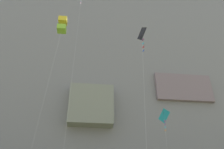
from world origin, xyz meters
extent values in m
cube|color=gray|center=(0.00, 60.68, 39.14)|extent=(180.00, 25.18, 78.28)
cube|color=gray|center=(0.00, 46.96, 25.39)|extent=(9.71, 3.47, 9.20)
cube|color=gray|center=(22.45, 48.57, 31.68)|extent=(14.09, 2.78, 7.27)
cube|color=teal|center=(10.32, 29.60, 16.40)|extent=(1.28, 1.84, 2.19)
cylinder|color=black|center=(10.32, 29.60, 16.40)|extent=(0.27, 0.26, 1.79)
cube|color=#CC3399|center=(10.33, 29.60, 15.58)|extent=(0.23, 0.17, 0.13)
cube|color=purple|center=(10.29, 29.60, 15.12)|extent=(0.17, 0.23, 0.13)
cube|color=#38B2D1|center=(10.28, 29.60, 14.67)|extent=(0.20, 0.20, 0.13)
cube|color=orange|center=(10.26, 29.60, 14.21)|extent=(0.21, 0.19, 0.13)
cube|color=black|center=(4.87, 18.00, 21.27)|extent=(0.57, 2.43, 2.42)
cylinder|color=black|center=(4.87, 18.00, 21.27)|extent=(0.54, 0.27, 1.97)
cube|color=#CC3399|center=(4.93, 18.00, 20.35)|extent=(0.11, 0.29, 0.15)
cube|color=#38B2D1|center=(4.91, 18.00, 19.84)|extent=(0.17, 0.27, 0.15)
cube|color=red|center=(4.91, 18.00, 19.33)|extent=(0.16, 0.27, 0.15)
cube|color=blue|center=(4.87, 18.00, 18.82)|extent=(0.13, 0.28, 0.15)
cylinder|color=silver|center=(4.26, 17.04, 10.54)|extent=(1.24, 1.94, 20.84)
cube|color=navy|center=(-2.65, 23.45, 31.87)|extent=(0.13, 0.20, 0.11)
cube|color=pink|center=(-2.67, 23.45, 31.48)|extent=(0.14, 0.19, 0.11)
cylinder|color=silver|center=(-2.70, 21.93, 16.79)|extent=(0.11, 3.05, 33.35)
cube|color=yellow|center=(-4.42, 20.51, 24.69)|extent=(1.06, 1.06, 0.73)
cube|color=#8CCC33|center=(-4.42, 20.51, 23.35)|extent=(1.06, 1.06, 0.73)
cylinder|color=black|center=(-3.96, 20.51, 24.02)|extent=(0.04, 0.04, 1.96)
cylinder|color=black|center=(-4.89, 20.51, 24.02)|extent=(0.04, 0.04, 1.96)
cylinder|color=silver|center=(-5.08, 19.50, 11.56)|extent=(1.32, 2.04, 22.87)
camera|label=1|loc=(-0.68, -2.08, 2.95)|focal=38.78mm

